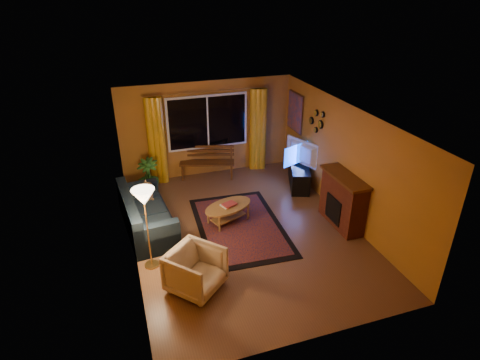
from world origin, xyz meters
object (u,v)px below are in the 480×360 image
object	(u,v)px
bench	(207,170)
armchair	(196,269)
tv_console	(299,175)
coffee_table	(228,214)
floor_lamp	(147,229)
sofa	(147,212)

from	to	relation	value
bench	armchair	size ratio (longest dim) A/B	1.70
tv_console	coffee_table	bearing A→B (deg)	-132.36
floor_lamp	bench	bearing A→B (deg)	59.94
armchair	coffee_table	world-z (taller)	armchair
bench	sofa	world-z (taller)	sofa
bench	coffee_table	size ratio (longest dim) A/B	1.26
bench	armchair	xyz separation A→B (m)	(-1.23, -4.11, 0.21)
bench	armchair	world-z (taller)	armchair
sofa	armchair	xyz separation A→B (m)	(0.56, -2.10, 0.00)
floor_lamp	tv_console	bearing A→B (deg)	27.80
bench	tv_console	distance (m)	2.41
coffee_table	tv_console	bearing A→B (deg)	26.84
tv_console	armchair	bearing A→B (deg)	-117.64
bench	floor_lamp	xyz separation A→B (m)	(-1.88, -3.25, 0.59)
floor_lamp	sofa	bearing A→B (deg)	85.81
sofa	floor_lamp	size ratio (longest dim) A/B	1.28
armchair	sofa	bearing A→B (deg)	63.00
coffee_table	bench	bearing A→B (deg)	87.39
armchair	floor_lamp	bearing A→B (deg)	85.36
coffee_table	sofa	bearing A→B (deg)	171.44
bench	floor_lamp	size ratio (longest dim) A/B	0.89
coffee_table	tv_console	world-z (taller)	tv_console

